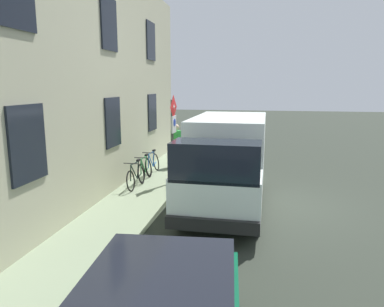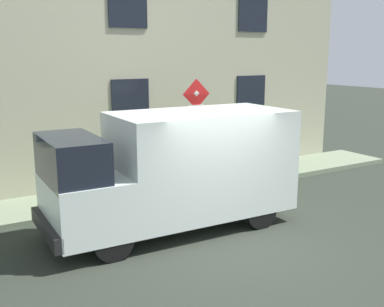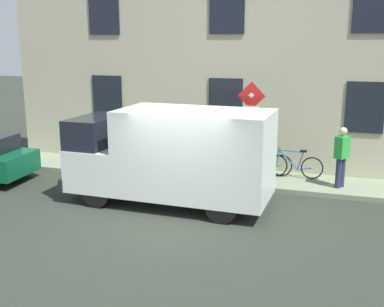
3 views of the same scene
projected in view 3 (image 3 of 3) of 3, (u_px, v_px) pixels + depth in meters
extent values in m
plane|color=#2A3027|center=(173.00, 225.00, 10.98)|extent=(80.00, 80.00, 0.00)
cube|color=gray|center=(217.00, 176.00, 14.68)|extent=(1.85, 17.22, 0.14)
cube|color=#B3B091|center=(229.00, 61.00, 15.05)|extent=(0.70, 15.22, 7.12)
cube|color=black|center=(365.00, 108.00, 13.76)|extent=(0.06, 1.10, 1.50)
cube|color=black|center=(226.00, 102.00, 15.01)|extent=(0.06, 1.10, 1.50)
cube|color=black|center=(107.00, 97.00, 16.26)|extent=(0.06, 1.10, 1.50)
cube|color=black|center=(374.00, 6.00, 13.10)|extent=(0.06, 1.10, 1.50)
cube|color=black|center=(227.00, 9.00, 14.35)|extent=(0.06, 1.10, 1.50)
cube|color=black|center=(104.00, 11.00, 15.60)|extent=(0.06, 1.10, 1.50)
cylinder|color=#474C47|center=(251.00, 136.00, 13.38)|extent=(0.09, 0.09, 2.79)
pyramid|color=silver|center=(251.00, 96.00, 13.04)|extent=(0.06, 0.50, 0.50)
pyramid|color=red|center=(251.00, 96.00, 13.04)|extent=(0.04, 0.56, 0.56)
cube|color=white|center=(251.00, 116.00, 13.18)|extent=(0.06, 0.44, 0.56)
cylinder|color=#1933B2|center=(251.00, 114.00, 13.15)|extent=(0.02, 0.24, 0.24)
cube|color=silver|center=(195.00, 153.00, 11.89)|extent=(2.09, 3.85, 2.18)
cube|color=silver|center=(105.00, 165.00, 12.85)|extent=(2.03, 1.45, 1.10)
cube|color=black|center=(96.00, 132.00, 12.71)|extent=(1.94, 1.03, 0.84)
cube|color=black|center=(81.00, 176.00, 13.18)|extent=(2.00, 0.21, 0.28)
cylinder|color=black|center=(96.00, 193.00, 12.08)|extent=(0.24, 0.77, 0.76)
cylinder|color=black|center=(128.00, 175.00, 13.70)|extent=(0.24, 0.77, 0.76)
cylinder|color=black|center=(222.00, 207.00, 11.01)|extent=(0.24, 0.77, 0.76)
cylinder|color=black|center=(239.00, 186.00, 12.63)|extent=(0.24, 0.77, 0.76)
cylinder|color=black|center=(20.00, 166.00, 14.94)|extent=(0.22, 0.61, 0.60)
torus|color=black|center=(277.00, 165.00, 14.40)|extent=(0.18, 0.66, 0.66)
torus|color=black|center=(312.00, 168.00, 14.10)|extent=(0.18, 0.66, 0.66)
cylinder|color=#245CAB|center=(288.00, 160.00, 14.25)|extent=(0.05, 0.60, 0.60)
cylinder|color=#245CAB|center=(291.00, 151.00, 14.17)|extent=(0.05, 0.73, 0.07)
cylinder|color=#245CAB|center=(300.00, 161.00, 14.16)|extent=(0.04, 0.19, 0.55)
cylinder|color=#245CAB|center=(305.00, 169.00, 14.17)|extent=(0.04, 0.43, 0.12)
cylinder|color=#245CAB|center=(278.00, 158.00, 14.33)|extent=(0.04, 0.09, 0.50)
cube|color=black|center=(304.00, 151.00, 14.06)|extent=(0.08, 0.20, 0.06)
cylinder|color=#262626|center=(279.00, 148.00, 14.26)|extent=(0.46, 0.04, 0.03)
torus|color=black|center=(247.00, 163.00, 14.65)|extent=(0.19, 0.67, 0.66)
torus|color=black|center=(281.00, 165.00, 14.39)|extent=(0.19, 0.67, 0.66)
cylinder|color=#298341|center=(258.00, 158.00, 14.52)|extent=(0.07, 0.60, 0.60)
cylinder|color=#298341|center=(261.00, 149.00, 14.44)|extent=(0.08, 0.73, 0.07)
cylinder|color=#298341|center=(270.00, 159.00, 14.43)|extent=(0.05, 0.19, 0.55)
cylinder|color=#298341|center=(274.00, 166.00, 14.45)|extent=(0.06, 0.43, 0.12)
cylinder|color=#298341|center=(248.00, 156.00, 14.58)|extent=(0.04, 0.09, 0.50)
cube|color=black|center=(273.00, 149.00, 14.34)|extent=(0.09, 0.20, 0.06)
cylinder|color=#262626|center=(249.00, 146.00, 14.51)|extent=(0.46, 0.06, 0.03)
torus|color=black|center=(219.00, 161.00, 14.95)|extent=(0.12, 0.66, 0.66)
torus|color=black|center=(252.00, 163.00, 14.63)|extent=(0.12, 0.66, 0.66)
cylinder|color=black|center=(229.00, 155.00, 14.80)|extent=(0.04, 0.60, 0.60)
cylinder|color=black|center=(232.00, 147.00, 14.72)|extent=(0.04, 0.73, 0.07)
cylinder|color=black|center=(241.00, 157.00, 14.70)|extent=(0.04, 0.18, 0.55)
cylinder|color=black|center=(245.00, 164.00, 14.71)|extent=(0.04, 0.43, 0.12)
cylinder|color=black|center=(220.00, 153.00, 14.89)|extent=(0.04, 0.09, 0.50)
cube|color=black|center=(243.00, 147.00, 14.60)|extent=(0.08, 0.20, 0.06)
cylinder|color=#262626|center=(221.00, 144.00, 14.81)|extent=(0.46, 0.03, 0.03)
cylinder|color=#262B47|center=(342.00, 172.00, 13.31)|extent=(0.16, 0.16, 0.85)
cylinder|color=#262B47|center=(338.00, 173.00, 13.20)|extent=(0.16, 0.16, 0.85)
cube|color=green|center=(342.00, 147.00, 13.08)|extent=(0.48, 0.43, 0.62)
sphere|color=beige|center=(343.00, 131.00, 12.98)|extent=(0.22, 0.22, 0.22)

